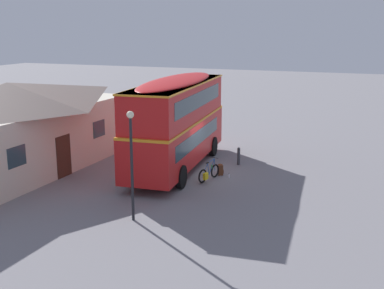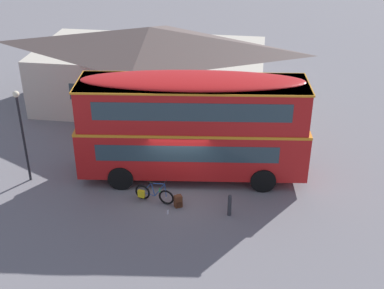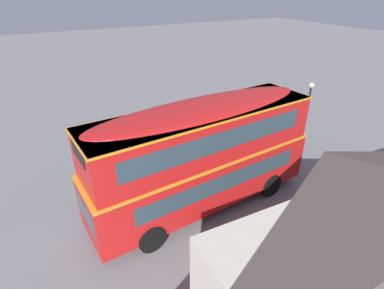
% 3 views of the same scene
% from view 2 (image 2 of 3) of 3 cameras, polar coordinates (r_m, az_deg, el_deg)
% --- Properties ---
extents(ground_plane, '(120.00, 120.00, 0.00)m').
position_cam_2_polar(ground_plane, '(22.76, -1.32, -4.83)').
color(ground_plane, slate).
extents(double_decker_bus, '(10.09, 3.31, 4.79)m').
position_cam_2_polar(double_decker_bus, '(22.38, 0.07, 2.35)').
color(double_decker_bus, black).
rests_on(double_decker_bus, ground).
extents(touring_bicycle, '(1.73, 0.60, 1.04)m').
position_cam_2_polar(touring_bicycle, '(21.77, -4.34, -5.45)').
color(touring_bicycle, black).
rests_on(touring_bicycle, ground).
extents(backpack_on_ground, '(0.38, 0.36, 0.58)m').
position_cam_2_polar(backpack_on_ground, '(21.44, -1.54, -6.19)').
color(backpack_on_ground, '#592D19').
rests_on(backpack_on_ground, ground).
extents(water_bottle_clear_plastic, '(0.06, 0.06, 0.25)m').
position_cam_2_polar(water_bottle_clear_plastic, '(21.14, -2.68, -7.39)').
color(water_bottle_clear_plastic, silver).
rests_on(water_bottle_clear_plastic, ground).
extents(pub_building, '(13.42, 7.27, 4.57)m').
position_cam_2_polar(pub_building, '(30.21, -4.55, 8.67)').
color(pub_building, beige).
rests_on(pub_building, ground).
extents(street_lamp, '(0.28, 0.28, 4.30)m').
position_cam_2_polar(street_lamp, '(23.20, -18.25, 1.93)').
color(street_lamp, black).
rests_on(street_lamp, ground).
extents(kerb_bollard, '(0.16, 0.16, 0.97)m').
position_cam_2_polar(kerb_bollard, '(20.90, 4.16, -6.63)').
color(kerb_bollard, '#333338').
rests_on(kerb_bollard, ground).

